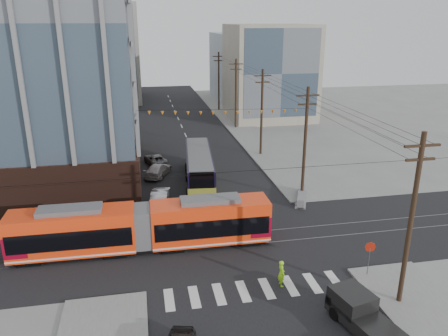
# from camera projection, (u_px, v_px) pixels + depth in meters

# --- Properties ---
(ground) EXTENTS (160.00, 160.00, 0.00)m
(ground) POSITION_uv_depth(u_px,v_px,m) (244.00, 266.00, 31.36)
(ground) COLOR slate
(bg_bldg_nw_near) EXTENTS (18.00, 16.00, 18.00)m
(bg_bldg_nw_near) POSITION_uv_depth(u_px,v_px,m) (75.00, 68.00, 73.62)
(bg_bldg_nw_near) COLOR #8C99A5
(bg_bldg_nw_near) RESTS_ON ground
(bg_bldg_ne_near) EXTENTS (14.00, 14.00, 16.00)m
(bg_bldg_ne_near) POSITION_uv_depth(u_px,v_px,m) (269.00, 72.00, 76.25)
(bg_bldg_ne_near) COLOR gray
(bg_bldg_ne_near) RESTS_ON ground
(bg_bldg_nw_far) EXTENTS (16.00, 18.00, 20.00)m
(bg_bldg_nw_far) POSITION_uv_depth(u_px,v_px,m) (101.00, 53.00, 92.41)
(bg_bldg_nw_far) COLOR gray
(bg_bldg_nw_far) RESTS_ON ground
(bg_bldg_ne_far) EXTENTS (16.00, 16.00, 14.00)m
(bg_bldg_ne_far) POSITION_uv_depth(u_px,v_px,m) (251.00, 66.00, 95.50)
(bg_bldg_ne_far) COLOR #8C99A5
(bg_bldg_ne_far) RESTS_ON ground
(utility_pole_near) EXTENTS (0.30, 0.30, 11.00)m
(utility_pole_near) POSITION_uv_depth(u_px,v_px,m) (411.00, 223.00, 25.56)
(utility_pole_near) COLOR black
(utility_pole_near) RESTS_ON ground
(utility_pole_far) EXTENTS (0.30, 0.30, 11.00)m
(utility_pole_far) POSITION_uv_depth(u_px,v_px,m) (219.00, 82.00, 83.12)
(utility_pole_far) COLOR black
(utility_pole_far) RESTS_ON ground
(streetcar) EXTENTS (19.46, 2.97, 3.74)m
(streetcar) POSITION_uv_depth(u_px,v_px,m) (143.00, 227.00, 33.08)
(streetcar) COLOR #FF3C11
(streetcar) RESTS_ON ground
(city_bus) EXTENTS (3.90, 12.67, 3.53)m
(city_bus) POSITION_uv_depth(u_px,v_px,m) (199.00, 167.00, 46.75)
(city_bus) COLOR black
(city_bus) RESTS_ON ground
(pickup_truck) EXTENTS (3.18, 5.78, 1.86)m
(pickup_truck) POSITION_uv_depth(u_px,v_px,m) (370.00, 321.00, 24.22)
(pickup_truck) COLOR black
(pickup_truck) RESTS_ON ground
(parked_car_silver) EXTENTS (2.30, 4.70, 1.48)m
(parked_car_silver) POSITION_uv_depth(u_px,v_px,m) (160.00, 196.00, 41.70)
(parked_car_silver) COLOR #969AA0
(parked_car_silver) RESTS_ON ground
(parked_car_white) EXTENTS (3.66, 5.17, 1.39)m
(parked_car_white) POSITION_uv_depth(u_px,v_px,m) (158.00, 170.00, 49.18)
(parked_car_white) COLOR #B7AFB0
(parked_car_white) RESTS_ON ground
(parked_car_grey) EXTENTS (3.09, 4.84, 1.24)m
(parked_car_grey) POSITION_uv_depth(u_px,v_px,m) (156.00, 159.00, 53.14)
(parked_car_grey) COLOR slate
(parked_car_grey) RESTS_ON ground
(pedestrian) EXTENTS (0.49, 0.70, 1.85)m
(pedestrian) POSITION_uv_depth(u_px,v_px,m) (281.00, 273.00, 28.77)
(pedestrian) COLOR #97E81A
(pedestrian) RESTS_ON ground
(stop_sign) EXTENTS (0.90, 0.90, 2.45)m
(stop_sign) POSITION_uv_depth(u_px,v_px,m) (369.00, 260.00, 29.72)
(stop_sign) COLOR #A61D0C
(stop_sign) RESTS_ON ground
(jersey_barrier) EXTENTS (2.61, 4.44, 0.88)m
(jersey_barrier) POSITION_uv_depth(u_px,v_px,m) (301.00, 196.00, 42.58)
(jersey_barrier) COLOR slate
(jersey_barrier) RESTS_ON ground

